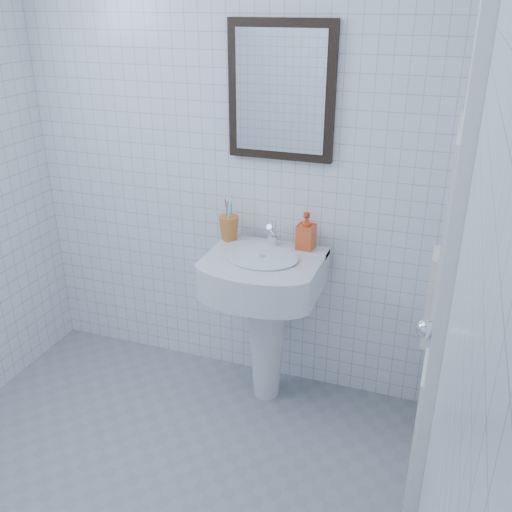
% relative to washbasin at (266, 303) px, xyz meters
% --- Properties ---
extents(wall_back, '(2.20, 0.02, 2.50)m').
position_rel_washbasin_xyz_m(wall_back, '(-0.27, 0.21, 0.69)').
color(wall_back, white).
rests_on(wall_back, ground).
extents(wall_right, '(0.02, 2.40, 2.50)m').
position_rel_washbasin_xyz_m(wall_right, '(0.83, -0.99, 0.69)').
color(wall_right, white).
rests_on(wall_right, ground).
extents(washbasin, '(0.54, 0.40, 0.84)m').
position_rel_washbasin_xyz_m(washbasin, '(0.00, 0.00, 0.00)').
color(washbasin, silver).
rests_on(washbasin, ground).
extents(faucet, '(0.05, 0.12, 0.13)m').
position_rel_washbasin_xyz_m(faucet, '(-0.00, 0.10, 0.32)').
color(faucet, silver).
rests_on(faucet, washbasin).
extents(toothbrush_cup, '(0.10, 0.10, 0.12)m').
position_rel_washbasin_xyz_m(toothbrush_cup, '(-0.23, 0.11, 0.33)').
color(toothbrush_cup, orange).
rests_on(toothbrush_cup, washbasin).
extents(soap_dispenser, '(0.09, 0.09, 0.18)m').
position_rel_washbasin_xyz_m(soap_dispenser, '(0.16, 0.12, 0.36)').
color(soap_dispenser, red).
rests_on(soap_dispenser, washbasin).
extents(wall_mirror, '(0.50, 0.04, 0.62)m').
position_rel_washbasin_xyz_m(wall_mirror, '(0.00, 0.20, 0.99)').
color(wall_mirror, black).
rests_on(wall_mirror, wall_back).
extents(bathroom_door, '(0.04, 0.80, 2.00)m').
position_rel_washbasin_xyz_m(bathroom_door, '(0.81, -0.44, 0.44)').
color(bathroom_door, silver).
rests_on(bathroom_door, ground).
extents(towel_ring, '(0.01, 0.18, 0.18)m').
position_rel_washbasin_xyz_m(towel_ring, '(0.79, -0.27, 0.49)').
color(towel_ring, silver).
rests_on(towel_ring, wall_right).
extents(hand_towel, '(0.03, 0.16, 0.38)m').
position_rel_washbasin_xyz_m(hand_towel, '(0.77, -0.27, 0.31)').
color(hand_towel, silver).
rests_on(hand_towel, towel_ring).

